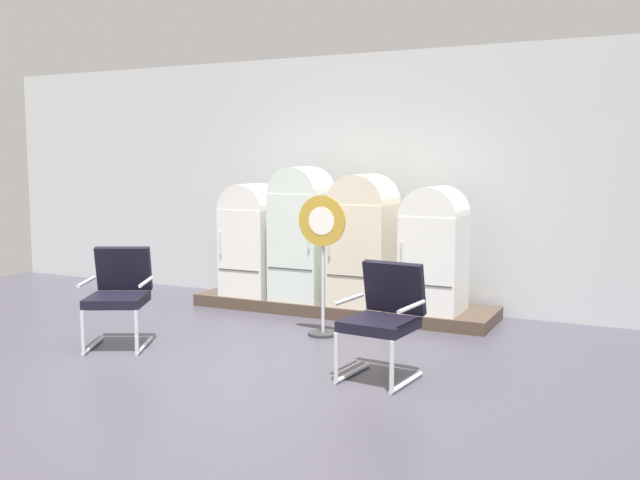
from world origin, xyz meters
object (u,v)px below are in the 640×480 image
refrigerator_2 (364,236)px  sign_stand (322,262)px  armchair_right (384,313)px  refrigerator_0 (251,236)px  refrigerator_3 (434,246)px  armchair_left (119,291)px  refrigerator_1 (302,229)px

refrigerator_2 → sign_stand: size_ratio=1.04×
armchair_right → sign_stand: 1.57m
refrigerator_0 → refrigerator_3: refrigerator_3 is taller
refrigerator_0 → refrigerator_3: size_ratio=1.00×
armchair_right → sign_stand: (-1.11, 1.09, 0.23)m
armchair_right → refrigerator_3: bearing=95.5°
armchair_left → sign_stand: (1.65, 1.25, 0.23)m
refrigerator_2 → armchair_left: (-1.69, -2.30, -0.40)m
armchair_left → armchair_right: same height
refrigerator_0 → refrigerator_2: (1.54, 0.03, 0.07)m
refrigerator_0 → sign_stand: refrigerator_0 is taller
armchair_left → sign_stand: sign_stand is taller
refrigerator_2 → armchair_right: refrigerator_2 is taller
refrigerator_2 → refrigerator_3: refrigerator_2 is taller
refrigerator_2 → armchair_left: refrigerator_2 is taller
armchair_left → sign_stand: size_ratio=0.66×
refrigerator_1 → armchair_left: 2.49m
refrigerator_0 → armchair_right: refrigerator_0 is taller
refrigerator_3 → armchair_left: bearing=-137.9°
refrigerator_3 → armchair_left: refrigerator_3 is taller
refrigerator_1 → armchair_right: size_ratio=1.66×
sign_stand → armchair_left: bearing=-142.8°
refrigerator_0 → refrigerator_1: refrigerator_1 is taller
refrigerator_2 → armchair_right: bearing=-63.4°
refrigerator_0 → sign_stand: bearing=-34.2°
refrigerator_0 → armchair_left: (-0.15, -2.27, -0.33)m
refrigerator_0 → refrigerator_1: bearing=0.8°
refrigerator_1 → armchair_right: 2.87m
sign_stand → refrigerator_0: bearing=145.8°
refrigerator_3 → sign_stand: size_ratio=0.95×
refrigerator_1 → refrigerator_2: (0.81, 0.02, -0.05)m
refrigerator_3 → armchair_left: (-2.55, -2.30, -0.33)m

